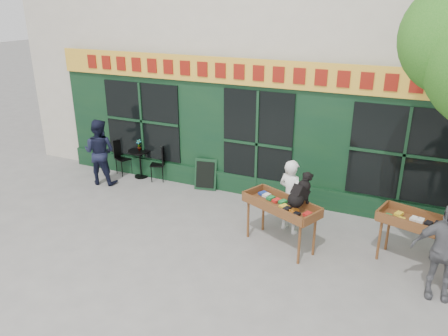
{
  "coord_description": "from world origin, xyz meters",
  "views": [
    {
      "loc": [
        3.3,
        -6.87,
        4.53
      ],
      "look_at": [
        -0.03,
        0.5,
        1.38
      ],
      "focal_mm": 35.0,
      "sensor_mm": 36.0,
      "label": 1
    }
  ],
  "objects_px": {
    "book_cart_center": "(281,208)",
    "book_cart_right": "(424,226)",
    "man_left": "(100,152)",
    "bistro_table": "(140,158)",
    "man_right": "(443,251)",
    "dog": "(300,189)",
    "woman": "(291,196)"
  },
  "relations": [
    {
      "from": "book_cart_center",
      "to": "book_cart_right",
      "type": "height_order",
      "value": "same"
    },
    {
      "from": "man_left",
      "to": "bistro_table",
      "type": "bearing_deg",
      "value": -144.68
    },
    {
      "from": "man_right",
      "to": "dog",
      "type": "bearing_deg",
      "value": 166.62
    },
    {
      "from": "bistro_table",
      "to": "man_left",
      "type": "xyz_separation_m",
      "value": [
        -0.7,
        -0.75,
        0.31
      ]
    },
    {
      "from": "dog",
      "to": "book_cart_right",
      "type": "distance_m",
      "value": 2.22
    },
    {
      "from": "man_right",
      "to": "man_left",
      "type": "height_order",
      "value": "man_left"
    },
    {
      "from": "book_cart_center",
      "to": "bistro_table",
      "type": "distance_m",
      "value": 4.86
    },
    {
      "from": "dog",
      "to": "bistro_table",
      "type": "height_order",
      "value": "dog"
    },
    {
      "from": "dog",
      "to": "book_cart_center",
      "type": "bearing_deg",
      "value": -164.37
    },
    {
      "from": "woman",
      "to": "bistro_table",
      "type": "bearing_deg",
      "value": 8.9
    },
    {
      "from": "book_cart_center",
      "to": "man_left",
      "type": "bearing_deg",
      "value": -168.16
    },
    {
      "from": "dog",
      "to": "man_right",
      "type": "height_order",
      "value": "man_right"
    },
    {
      "from": "man_right",
      "to": "bistro_table",
      "type": "height_order",
      "value": "man_right"
    },
    {
      "from": "woman",
      "to": "book_cart_right",
      "type": "xyz_separation_m",
      "value": [
        2.49,
        -0.32,
        0.04
      ]
    },
    {
      "from": "woman",
      "to": "bistro_table",
      "type": "distance_m",
      "value": 4.65
    },
    {
      "from": "book_cart_center",
      "to": "book_cart_right",
      "type": "bearing_deg",
      "value": 31.29
    },
    {
      "from": "man_right",
      "to": "book_cart_right",
      "type": "bearing_deg",
      "value": 107.07
    },
    {
      "from": "dog",
      "to": "man_right",
      "type": "xyz_separation_m",
      "value": [
        2.44,
        -0.37,
        -0.46
      ]
    },
    {
      "from": "book_cart_center",
      "to": "dog",
      "type": "height_order",
      "value": "dog"
    },
    {
      "from": "book_cart_right",
      "to": "dog",
      "type": "bearing_deg",
      "value": -154.69
    },
    {
      "from": "bistro_table",
      "to": "man_left",
      "type": "height_order",
      "value": "man_left"
    },
    {
      "from": "book_cart_right",
      "to": "man_left",
      "type": "relative_size",
      "value": 0.94
    },
    {
      "from": "book_cart_center",
      "to": "book_cart_right",
      "type": "relative_size",
      "value": 1.01
    },
    {
      "from": "woman",
      "to": "dog",
      "type": "bearing_deg",
      "value": 140.33
    },
    {
      "from": "bistro_table",
      "to": "man_left",
      "type": "relative_size",
      "value": 0.44
    },
    {
      "from": "book_cart_center",
      "to": "man_left",
      "type": "xyz_separation_m",
      "value": [
        -5.19,
        1.1,
        0.03
      ]
    },
    {
      "from": "book_cart_center",
      "to": "bistro_table",
      "type": "xyz_separation_m",
      "value": [
        -4.49,
        1.84,
        -0.28
      ]
    },
    {
      "from": "man_right",
      "to": "bistro_table",
      "type": "distance_m",
      "value": 7.63
    },
    {
      "from": "book_cart_center",
      "to": "man_right",
      "type": "xyz_separation_m",
      "value": [
        2.79,
        -0.42,
        0.0
      ]
    },
    {
      "from": "man_right",
      "to": "man_left",
      "type": "xyz_separation_m",
      "value": [
        -7.98,
        1.52,
        0.03
      ]
    },
    {
      "from": "book_cart_center",
      "to": "book_cart_right",
      "type": "distance_m",
      "value": 2.51
    },
    {
      "from": "dog",
      "to": "book_cart_right",
      "type": "xyz_separation_m",
      "value": [
        2.14,
        0.38,
        -0.47
      ]
    }
  ]
}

